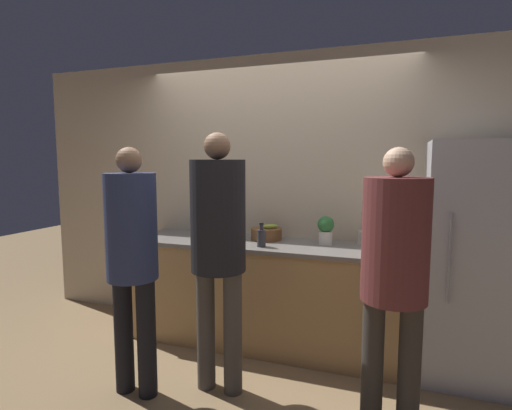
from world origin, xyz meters
name	(u,v)px	position (x,y,z in m)	size (l,w,h in m)	color
ground_plane	(250,362)	(0.00, 0.00, 0.00)	(14.00, 14.00, 0.00)	#8C704C
wall_back	(276,196)	(0.00, 0.70, 1.30)	(5.20, 0.06, 2.60)	#C6B293
counter	(264,293)	(0.00, 0.38, 0.46)	(2.44, 0.68, 0.92)	tan
refrigerator	(475,262)	(1.64, 0.36, 0.89)	(0.70, 0.67, 1.77)	#B7B7BC
person_left	(132,250)	(-0.61, -0.67, 1.02)	(0.34, 0.34, 1.72)	black
person_center	(218,237)	(-0.07, -0.43, 1.11)	(0.38, 0.38, 1.82)	#4C4742
person_right	(395,264)	(1.08, -0.50, 1.04)	(0.38, 0.38, 1.71)	#38332D
fruit_bowl	(266,234)	(-0.02, 0.48, 0.98)	(0.28, 0.28, 0.14)	brown
utensil_crock	(364,237)	(0.83, 0.55, 0.99)	(0.11, 0.11, 0.28)	#ADA393
bottle_green	(198,228)	(-0.62, 0.32, 1.02)	(0.08, 0.08, 0.24)	#236033
bottle_clear	(221,227)	(-0.51, 0.58, 0.99)	(0.06, 0.06, 0.18)	silver
bottle_dark	(261,237)	(0.03, 0.19, 1.00)	(0.07, 0.07, 0.20)	#333338
cup_yellow	(375,249)	(0.94, 0.24, 0.96)	(0.07, 0.07, 0.08)	gold
cup_red	(368,250)	(0.89, 0.14, 0.97)	(0.09, 0.09, 0.09)	#A33D33
potted_plant	(326,229)	(0.52, 0.44, 1.06)	(0.14, 0.14, 0.24)	beige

